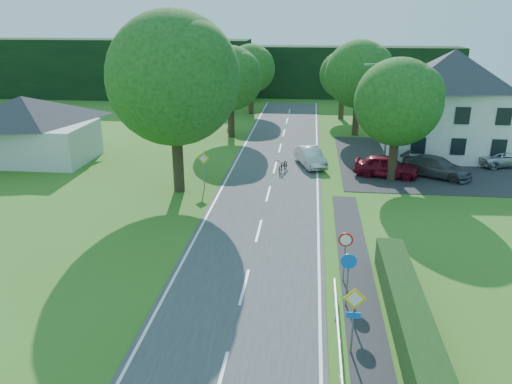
# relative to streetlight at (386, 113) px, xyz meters

# --- Properties ---
(road) EXTENTS (7.00, 80.00, 0.04)m
(road) POSITION_rel_streetlight_xyz_m (-8.06, -10.00, -4.44)
(road) COLOR #3B3C3E
(road) RESTS_ON ground
(parking_pad) EXTENTS (14.00, 16.00, 0.04)m
(parking_pad) POSITION_rel_streetlight_xyz_m (3.94, 3.00, -4.44)
(parking_pad) COLOR #272629
(parking_pad) RESTS_ON ground
(line_edge_left) EXTENTS (0.12, 80.00, 0.01)m
(line_edge_left) POSITION_rel_streetlight_xyz_m (-11.31, -10.00, -4.42)
(line_edge_left) COLOR white
(line_edge_left) RESTS_ON road
(line_edge_right) EXTENTS (0.12, 80.00, 0.01)m
(line_edge_right) POSITION_rel_streetlight_xyz_m (-4.81, -10.00, -4.42)
(line_edge_right) COLOR white
(line_edge_right) RESTS_ON road
(line_centre) EXTENTS (0.12, 80.00, 0.01)m
(line_centre) POSITION_rel_streetlight_xyz_m (-8.06, -10.00, -4.42)
(line_centre) COLOR white
(line_centre) RESTS_ON road
(tree_main) EXTENTS (9.40, 9.40, 11.64)m
(tree_main) POSITION_rel_streetlight_xyz_m (-14.06, -6.00, 1.36)
(tree_main) COLOR #194314
(tree_main) RESTS_ON ground
(tree_left_far) EXTENTS (7.00, 7.00, 8.58)m
(tree_left_far) POSITION_rel_streetlight_xyz_m (-13.06, 10.00, -0.17)
(tree_left_far) COLOR #194314
(tree_left_far) RESTS_ON ground
(tree_right_far) EXTENTS (7.40, 7.40, 9.09)m
(tree_right_far) POSITION_rel_streetlight_xyz_m (-1.06, 12.00, 0.08)
(tree_right_far) COLOR #194314
(tree_right_far) RESTS_ON ground
(tree_left_back) EXTENTS (6.60, 6.60, 8.07)m
(tree_left_back) POSITION_rel_streetlight_xyz_m (-12.56, 22.00, -0.43)
(tree_left_back) COLOR #194314
(tree_left_back) RESTS_ON ground
(tree_right_back) EXTENTS (6.20, 6.20, 7.56)m
(tree_right_back) POSITION_rel_streetlight_xyz_m (-2.06, 20.00, -0.68)
(tree_right_back) COLOR #194314
(tree_right_back) RESTS_ON ground
(tree_right_mid) EXTENTS (7.00, 7.00, 8.58)m
(tree_right_mid) POSITION_rel_streetlight_xyz_m (0.44, -2.00, -0.17)
(tree_right_mid) COLOR #194314
(tree_right_mid) RESTS_ON ground
(treeline_left) EXTENTS (44.00, 6.00, 8.00)m
(treeline_left) POSITION_rel_streetlight_xyz_m (-36.06, 32.00, -0.46)
(treeline_left) COLOR black
(treeline_left) RESTS_ON ground
(treeline_right) EXTENTS (30.00, 5.00, 7.00)m
(treeline_right) POSITION_rel_streetlight_xyz_m (-0.06, 36.00, -0.96)
(treeline_right) COLOR black
(treeline_right) RESTS_ON ground
(bungalow_left) EXTENTS (11.00, 6.50, 5.20)m
(bungalow_left) POSITION_rel_streetlight_xyz_m (-28.06, 0.00, -1.75)
(bungalow_left) COLOR beige
(bungalow_left) RESTS_ON ground
(house_white) EXTENTS (10.60, 8.40, 8.60)m
(house_white) POSITION_rel_streetlight_xyz_m (5.94, 6.00, -0.06)
(house_white) COLOR silver
(house_white) RESTS_ON ground
(streetlight) EXTENTS (2.03, 0.18, 8.00)m
(streetlight) POSITION_rel_streetlight_xyz_m (0.00, 0.00, 0.00)
(streetlight) COLOR gray
(streetlight) RESTS_ON ground
(sign_priority_right) EXTENTS (0.78, 0.09, 2.59)m
(sign_priority_right) POSITION_rel_streetlight_xyz_m (-3.76, -22.02, -2.67)
(sign_priority_right) COLOR gray
(sign_priority_right) RESTS_ON ground
(sign_roundabout) EXTENTS (0.64, 0.08, 2.37)m
(sign_roundabout) POSITION_rel_streetlight_xyz_m (-3.76, -19.02, -2.79)
(sign_roundabout) COLOR gray
(sign_roundabout) RESTS_ON ground
(sign_speed_limit) EXTENTS (0.64, 0.11, 2.37)m
(sign_speed_limit) POSITION_rel_streetlight_xyz_m (-3.76, -17.03, -2.70)
(sign_speed_limit) COLOR gray
(sign_speed_limit) RESTS_ON ground
(sign_priority_left) EXTENTS (0.78, 0.09, 2.44)m
(sign_priority_left) POSITION_rel_streetlight_xyz_m (-12.56, -5.02, -2.75)
(sign_priority_left) COLOR gray
(sign_priority_left) RESTS_ON ground
(moving_car) EXTENTS (2.73, 4.54, 1.41)m
(moving_car) POSITION_rel_streetlight_xyz_m (-5.36, 0.85, -3.72)
(moving_car) COLOR #B9B8BD
(moving_car) RESTS_ON road
(motorcycle) EXTENTS (1.09, 1.99, 0.99)m
(motorcycle) POSITION_rel_streetlight_xyz_m (-7.39, -0.95, -3.93)
(motorcycle) COLOR black
(motorcycle) RESTS_ON road
(parked_car_red) EXTENTS (4.87, 2.70, 1.57)m
(parked_car_red) POSITION_rel_streetlight_xyz_m (0.15, -1.28, -3.64)
(parked_car_red) COLOR maroon
(parked_car_red) RESTS_ON parking_pad
(parked_car_silver_a) EXTENTS (4.30, 2.50, 1.34)m
(parked_car_silver_a) POSITION_rel_streetlight_xyz_m (3.72, 7.00, -3.75)
(parked_car_silver_a) COLOR silver
(parked_car_silver_a) RESTS_ON parking_pad
(parked_car_grey) EXTENTS (5.32, 4.30, 1.45)m
(parked_car_grey) POSITION_rel_streetlight_xyz_m (3.76, -0.90, -3.70)
(parked_car_grey) COLOR #4D4C51
(parked_car_grey) RESTS_ON parking_pad
(parked_car_silver_b) EXTENTS (4.75, 3.24, 1.21)m
(parked_car_silver_b) POSITION_rel_streetlight_xyz_m (9.69, 2.51, -3.82)
(parked_car_silver_b) COLOR silver
(parked_car_silver_b) RESTS_ON parking_pad
(parasol) EXTENTS (2.61, 2.63, 1.84)m
(parasol) POSITION_rel_streetlight_xyz_m (5.10, 3.44, -3.50)
(parasol) COLOR #A81F0D
(parasol) RESTS_ON parking_pad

